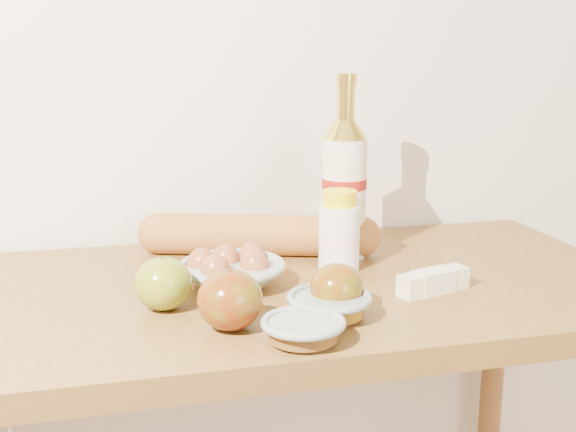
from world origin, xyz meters
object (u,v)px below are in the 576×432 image
(table, at_px, (284,352))
(cream_bottle, at_px, (339,233))
(baguette, at_px, (259,235))
(egg_bowl, at_px, (231,270))
(bourbon_bottle, at_px, (344,184))

(table, bearing_deg, cream_bottle, 23.20)
(table, xyz_separation_m, cream_bottle, (0.11, 0.05, 0.19))
(table, relative_size, baguette, 2.64)
(egg_bowl, bearing_deg, cream_bottle, 11.11)
(table, bearing_deg, baguette, 91.71)
(cream_bottle, bearing_deg, egg_bowl, 178.57)
(table, height_order, cream_bottle, cream_bottle)
(table, relative_size, egg_bowl, 6.02)
(baguette, bearing_deg, egg_bowl, -98.87)
(bourbon_bottle, distance_m, egg_bowl, 0.28)
(table, height_order, bourbon_bottle, bourbon_bottle)
(bourbon_bottle, height_order, egg_bowl, bourbon_bottle)
(cream_bottle, height_order, baguette, cream_bottle)
(table, bearing_deg, egg_bowl, 173.93)
(cream_bottle, xyz_separation_m, egg_bowl, (-0.20, -0.04, -0.04))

